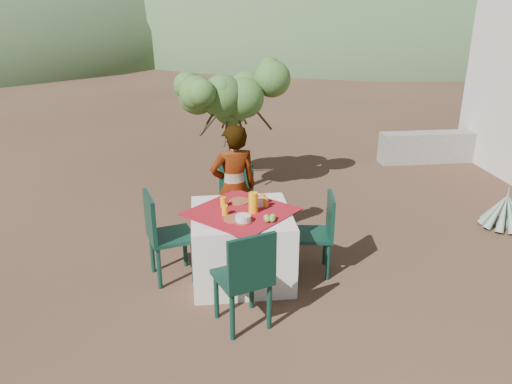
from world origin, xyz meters
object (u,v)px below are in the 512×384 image
chair_left (163,233)px  agave (505,211)px  chair_right (319,230)px  person (234,188)px  shrub_tree (235,102)px  juice_pitcher (253,202)px  table (241,244)px  chair_far (235,199)px  chair_near (246,276)px

chair_left → agave: (4.33, 0.79, -0.32)m
chair_right → person: 1.13m
chair_left → shrub_tree: (0.95, 2.55, 0.85)m
shrub_tree → juice_pitcher: size_ratio=8.34×
table → agave: 3.62m
chair_right → juice_pitcher: juice_pitcher is taller
chair_far → chair_right: size_ratio=1.04×
chair_right → person: person is taller
chair_right → agave: chair_right is taller
shrub_tree → agave: size_ratio=2.70×
chair_near → juice_pitcher: juice_pitcher is taller
chair_left → person: bearing=-66.3°
agave → chair_near: bearing=-153.7°
chair_far → juice_pitcher: (0.12, -1.00, 0.35)m
person → chair_near: bearing=78.1°
chair_right → table: bearing=-81.6°
chair_right → juice_pitcher: size_ratio=4.23×
juice_pitcher → agave: bearing=14.6°
table → juice_pitcher: 0.50m
shrub_tree → table: bearing=-93.1°
chair_left → chair_right: bearing=-107.1°
chair_far → chair_right: chair_far is taller
chair_left → agave: size_ratio=1.49×
chair_far → chair_near: chair_near is taller
chair_near → chair_right: (0.87, 0.91, -0.04)m
chair_left → shrub_tree: shrub_tree is taller
chair_near → juice_pitcher: (0.16, 0.87, 0.33)m
juice_pitcher → table: bearing=164.4°
table → chair_near: (-0.04, -0.91, 0.16)m
chair_far → chair_right: 1.27m
table → chair_far: (0.00, 0.97, 0.13)m
chair_right → chair_far: bearing=-131.2°
chair_near → chair_left: size_ratio=1.00×
agave → table: bearing=-166.4°
chair_right → juice_pitcher: bearing=-78.8°
table → chair_left: bearing=176.0°
table → juice_pitcher: size_ratio=6.16×
agave → chair_left: bearing=-169.6°
chair_left → agave: bearing=-94.9°
chair_far → shrub_tree: size_ratio=0.53×
chair_left → chair_far: bearing=-57.1°
chair_far → chair_right: (0.83, -0.97, -0.02)m
table → shrub_tree: shrub_tree is taller
chair_left → person: size_ratio=0.64×
chair_far → juice_pitcher: 1.07m
table → agave: (3.52, 0.85, -0.16)m
chair_near → chair_left: 1.24m
chair_near → person: (0.02, 1.60, 0.22)m
chair_far → chair_right: bearing=-33.1°
chair_right → agave: bearing=115.5°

